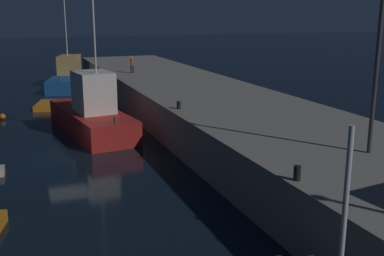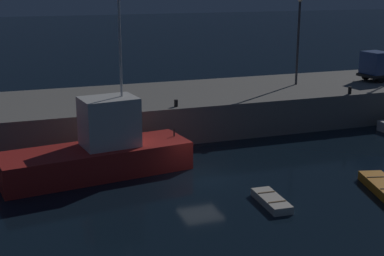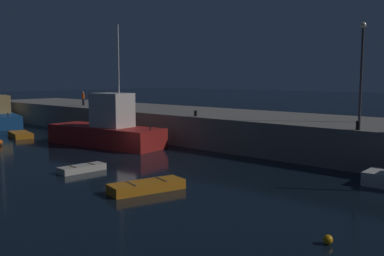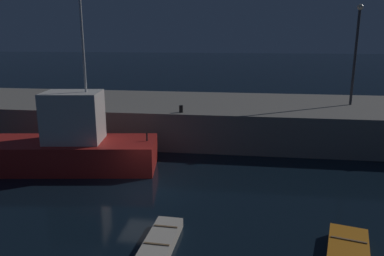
% 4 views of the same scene
% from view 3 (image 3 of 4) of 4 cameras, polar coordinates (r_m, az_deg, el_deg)
% --- Properties ---
extents(ground_plane, '(320.00, 320.00, 0.00)m').
position_cam_3_polar(ground_plane, '(34.93, -8.74, -3.74)').
color(ground_plane, black).
extents(pier_quay, '(78.68, 10.69, 2.77)m').
position_cam_3_polar(pier_quay, '(43.16, 3.76, 0.16)').
color(pier_quay, gray).
rests_on(pier_quay, ground).
extents(fishing_trawler_red, '(12.05, 5.25, 10.76)m').
position_cam_3_polar(fishing_trawler_red, '(40.76, -10.95, -0.17)').
color(fishing_trawler_red, red).
rests_on(fishing_trawler_red, ground).
extents(fishing_boat_blue, '(11.74, 6.17, 11.83)m').
position_cam_3_polar(fishing_boat_blue, '(61.87, -23.53, 1.55)').
color(fishing_boat_blue, '#195193').
rests_on(fishing_boat_blue, ground).
extents(dinghy_orange_near, '(4.37, 2.73, 0.55)m').
position_cam_3_polar(dinghy_orange_near, '(49.30, -21.33, -0.80)').
color(dinghy_orange_near, orange).
rests_on(dinghy_orange_near, ground).
extents(rowboat_white_mid, '(1.24, 3.16, 0.46)m').
position_cam_3_polar(rowboat_white_mid, '(30.15, -14.06, -5.10)').
color(rowboat_white_mid, beige).
rests_on(rowboat_white_mid, ground).
extents(dinghy_red_small, '(2.42, 4.42, 0.57)m').
position_cam_3_polar(dinghy_red_small, '(24.46, -5.90, -7.53)').
color(dinghy_red_small, orange).
rests_on(dinghy_red_small, ground).
extents(mooring_buoy_near, '(0.37, 0.37, 0.37)m').
position_cam_3_polar(mooring_buoy_near, '(17.71, 17.19, -13.63)').
color(mooring_buoy_near, orange).
rests_on(mooring_buoy_near, ground).
extents(mooring_buoy_mid, '(0.54, 0.54, 0.54)m').
position_cam_3_polar(mooring_buoy_mid, '(44.00, -23.63, -1.73)').
color(mooring_buoy_mid, orange).
rests_on(mooring_buoy_mid, ground).
extents(lamp_post_west, '(0.44, 0.44, 7.57)m').
position_cam_3_polar(lamp_post_west, '(36.24, 21.12, 7.74)').
color(lamp_post_west, '#38383D').
rests_on(lamp_post_west, pier_quay).
extents(dockworker, '(0.44, 0.44, 1.73)m').
position_cam_3_polar(dockworker, '(55.37, -13.91, 3.86)').
color(dockworker, black).
rests_on(dockworker, pier_quay).
extents(bollard_west, '(0.28, 0.28, 0.51)m').
position_cam_3_polar(bollard_west, '(39.00, 0.47, 1.90)').
color(bollard_west, black).
rests_on(bollard_west, pier_quay).
extents(bollard_central, '(0.28, 0.28, 0.59)m').
position_cam_3_polar(bollard_central, '(30.86, 20.70, 0.31)').
color(bollard_central, black).
rests_on(bollard_central, pier_quay).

